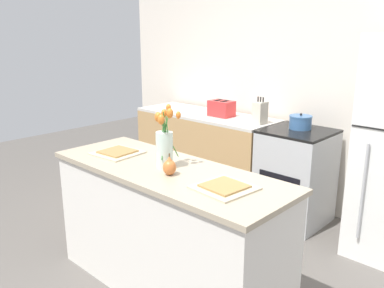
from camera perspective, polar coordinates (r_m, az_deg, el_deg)
The scene contains 12 objects.
ground_plane at distance 3.17m, azimuth -3.29°, elevation -19.30°, with size 10.00×10.00×0.00m, color #59544F.
back_wall at distance 4.25m, azimuth 16.61°, elevation 8.69°, with size 5.20×0.08×2.70m.
kitchen_island at distance 2.93m, azimuth -3.43°, elevation -11.90°, with size 1.80×0.66×0.92m.
back_counter at distance 4.69m, azimuth 1.91°, elevation -1.22°, with size 1.68×0.60×0.92m.
stove_range at distance 4.05m, azimuth 14.31°, elevation -4.43°, with size 0.60×0.61×0.92m.
flower_vase at distance 2.71m, azimuth -3.87°, elevation 0.06°, with size 0.15×0.16×0.43m.
pear_figurine at distance 2.61m, azimuth -3.18°, elevation -3.17°, with size 0.09×0.09×0.14m.
plate_setting_left at distance 3.12m, azimuth -10.42°, elevation -1.17°, with size 0.34×0.34×0.02m.
plate_setting_right at distance 2.40m, azimuth 4.57°, elevation -6.07°, with size 0.34×0.34×0.02m.
toaster at distance 4.43m, azimuth 4.15°, elevation 5.01°, with size 0.28×0.18×0.17m.
cooking_pot at distance 3.97m, azimuth 14.98°, elevation 2.98°, with size 0.21×0.21×0.15m.
knife_block at distance 4.09m, azimuth 9.53°, elevation 4.33°, with size 0.10×0.14×0.27m.
Camera 1 is at (1.91, -1.77, 1.81)m, focal length 38.00 mm.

